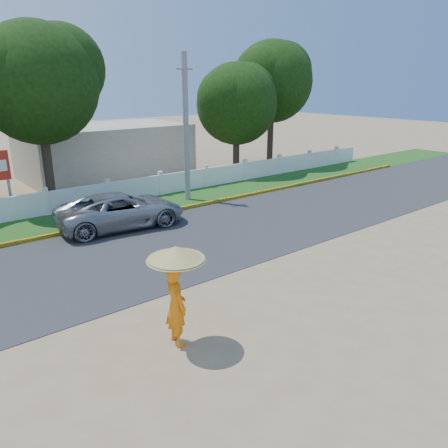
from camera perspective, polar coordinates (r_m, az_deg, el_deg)
name	(u,v)px	position (r m, az deg, el deg)	size (l,w,h in m)	color
ground	(264,280)	(13.63, 5.30, -7.25)	(120.00, 120.00, 0.00)	#9E8460
road	(184,240)	(16.89, -5.31, -2.11)	(60.00, 7.00, 0.02)	#38383A
grass_verge	(122,210)	(21.27, -13.15, 1.76)	(60.00, 3.50, 0.03)	#2D601E
curb	(139,217)	(19.79, -11.01, 0.88)	(40.00, 0.18, 0.16)	yellow
fence	(108,194)	(22.42, -14.88, 3.87)	(40.00, 0.10, 1.10)	silver
building_near	(106,151)	(29.52, -15.21, 9.23)	(10.00, 6.00, 3.20)	#B7AD99
utility_pole	(186,129)	(22.13, -4.99, 12.25)	(0.28, 0.28, 7.19)	gray
vehicle	(121,210)	(18.65, -13.26, 1.75)	(2.42, 5.24, 1.46)	gray
monk_with_parasol	(176,282)	(9.88, -6.31, -7.48)	(1.32, 1.32, 2.40)	orange
tree_row	(78,95)	(24.73, -18.58, 15.63)	(33.15, 8.21, 8.71)	#473828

